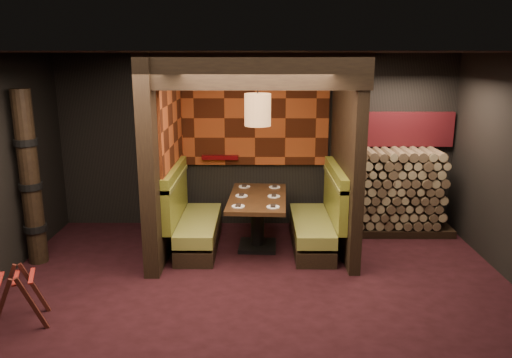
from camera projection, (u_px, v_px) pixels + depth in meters
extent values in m
cube|color=black|center=(255.00, 300.00, 5.93)|extent=(6.50, 5.50, 0.02)
cube|color=black|center=(255.00, 51.00, 5.23)|extent=(6.50, 5.50, 0.02)
cube|color=black|center=(257.00, 141.00, 8.25)|extent=(6.50, 0.02, 2.85)
cube|color=black|center=(252.00, 303.00, 2.90)|extent=(6.50, 0.02, 2.85)
cube|color=black|center=(163.00, 154.00, 7.18)|extent=(0.20, 2.20, 2.85)
cube|color=black|center=(346.00, 154.00, 7.22)|extent=(0.15, 2.10, 2.85)
cube|color=black|center=(254.00, 71.00, 5.96)|extent=(2.85, 0.18, 0.44)
cube|color=#983D19|center=(255.00, 118.00, 8.11)|extent=(2.40, 0.06, 1.55)
cube|color=#983D19|center=(172.00, 123.00, 7.25)|extent=(0.04, 1.85, 1.45)
cube|color=#530609|center=(220.00, 157.00, 8.21)|extent=(0.60, 0.12, 0.07)
cube|color=black|center=(199.00, 240.00, 7.50)|extent=(0.55, 1.60, 0.22)
cube|color=olive|center=(199.00, 224.00, 7.44)|extent=(0.55, 1.60, 0.18)
cube|color=#6B6419|center=(176.00, 199.00, 7.35)|extent=(0.12, 1.60, 0.78)
cube|color=olive|center=(175.00, 176.00, 7.26)|extent=(0.15, 1.60, 0.06)
cube|color=black|center=(311.00, 240.00, 7.49)|extent=(0.55, 1.60, 0.22)
cube|color=olive|center=(311.00, 225.00, 7.43)|extent=(0.55, 1.60, 0.18)
cube|color=#6B6419|center=(335.00, 200.00, 7.34)|extent=(0.12, 1.60, 0.78)
cube|color=olive|center=(336.00, 177.00, 7.25)|extent=(0.15, 1.60, 0.06)
cube|color=black|center=(258.00, 246.00, 7.50)|extent=(0.58, 0.58, 0.06)
cylinder|color=black|center=(258.00, 224.00, 7.42)|extent=(0.20, 0.20, 0.74)
cube|color=#3A2311|center=(258.00, 198.00, 7.32)|extent=(0.90, 1.56, 0.06)
cylinder|color=white|center=(238.00, 206.00, 6.82)|extent=(0.18, 0.18, 0.01)
cube|color=black|center=(238.00, 205.00, 6.81)|extent=(0.08, 0.11, 0.02)
cylinder|color=white|center=(273.00, 207.00, 6.79)|extent=(0.18, 0.18, 0.01)
cube|color=black|center=(273.00, 206.00, 6.79)|extent=(0.08, 0.11, 0.02)
cylinder|color=white|center=(241.00, 196.00, 7.32)|extent=(0.18, 0.18, 0.01)
cube|color=black|center=(241.00, 195.00, 7.32)|extent=(0.08, 0.11, 0.02)
cylinder|color=white|center=(274.00, 196.00, 7.30)|extent=(0.18, 0.18, 0.01)
cube|color=black|center=(274.00, 195.00, 7.29)|extent=(0.08, 0.11, 0.02)
cylinder|color=white|center=(244.00, 187.00, 7.83)|extent=(0.18, 0.18, 0.01)
cube|color=black|center=(244.00, 186.00, 7.82)|extent=(0.08, 0.11, 0.02)
cylinder|color=white|center=(275.00, 187.00, 7.80)|extent=(0.18, 0.18, 0.01)
cube|color=black|center=(275.00, 186.00, 7.80)|extent=(0.08, 0.11, 0.02)
cylinder|color=#A47344|center=(258.00, 110.00, 6.95)|extent=(0.37, 0.37, 0.45)
sphere|color=#FFC672|center=(258.00, 110.00, 6.95)|extent=(0.18, 0.18, 0.18)
cylinder|color=black|center=(258.00, 73.00, 6.83)|extent=(0.02, 0.02, 0.55)
cube|color=#3F1712|center=(0.00, 310.00, 5.11)|extent=(0.29, 0.14, 0.66)
cube|color=#3F1712|center=(33.00, 305.00, 5.21)|extent=(0.29, 0.14, 0.66)
cube|color=#3F1712|center=(5.00, 293.00, 5.46)|extent=(0.29, 0.14, 0.66)
cube|color=#3F1712|center=(35.00, 289.00, 5.56)|extent=(0.29, 0.14, 0.66)
cube|color=maroon|center=(0.00, 280.00, 5.22)|extent=(0.18, 0.39, 0.01)
cube|color=maroon|center=(16.00, 278.00, 5.27)|extent=(0.18, 0.39, 0.01)
cube|color=maroon|center=(32.00, 276.00, 5.32)|extent=(0.18, 0.39, 0.01)
cylinder|color=black|center=(30.00, 179.00, 6.72)|extent=(0.26, 0.26, 2.40)
cylinder|color=black|center=(35.00, 228.00, 6.89)|extent=(0.31, 0.31, 0.09)
cylinder|color=black|center=(31.00, 186.00, 6.74)|extent=(0.31, 0.31, 0.09)
cylinder|color=black|center=(26.00, 142.00, 6.59)|extent=(0.31, 0.31, 0.09)
cube|color=black|center=(396.00, 228.00, 8.18)|extent=(1.73, 0.70, 0.12)
cube|color=brown|center=(398.00, 188.00, 8.01)|extent=(1.73, 0.70, 1.24)
cube|color=maroon|center=(397.00, 129.00, 8.11)|extent=(1.83, 0.10, 0.56)
cube|color=black|center=(349.00, 151.00, 7.47)|extent=(0.08, 0.08, 2.85)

